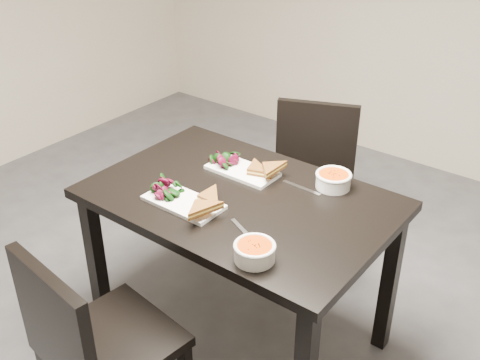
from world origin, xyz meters
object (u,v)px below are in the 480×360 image
Objects in this scene: table at (240,216)px; soup_bowl_near at (255,251)px; soup_bowl_far at (333,179)px; plate_near at (183,202)px; plate_far at (242,171)px; chair_near at (91,342)px; chair_far at (311,177)px.

soup_bowl_near reaches higher than table.
plate_near is at bearing -130.02° from soup_bowl_far.
plate_far is 2.07× the size of soup_bowl_far.
chair_near is at bearing -96.13° from table.
chair_near is at bearing -112.22° from chair_far.
soup_bowl_near is at bearing -86.74° from soup_bowl_far.
table is at bearing -105.51° from chair_far.
plate_near and plate_far have the same top height.
table is at bearing 134.20° from soup_bowl_near.
soup_bowl_far reaches higher than plate_near.
plate_near is 2.14× the size of soup_bowl_far.
soup_bowl_far is (0.26, 0.28, 0.14)m from table.
soup_bowl_near is (0.39, -1.03, 0.30)m from chair_far.
table is 0.76m from chair_near.
table is 1.41× the size of chair_near.
soup_bowl_near is (0.30, -0.30, 0.14)m from table.
plate_far is at bearing -161.19° from soup_bowl_far.
table is 3.80× the size of plate_near.
soup_bowl_near is (0.37, 0.43, 0.30)m from chair_near.
chair_near is 0.61m from plate_near.
plate_near is (-0.04, -0.91, 0.27)m from chair_far.
table is 3.92× the size of plate_far.
soup_bowl_far is at bearing 93.26° from soup_bowl_near.
soup_bowl_near reaches higher than plate_near.
soup_bowl_near is 0.61m from plate_far.
plate_near is 1.03× the size of plate_far.
soup_bowl_far is (0.35, -0.44, 0.30)m from chair_far.
chair_far is 0.95m from plate_near.
soup_bowl_far is at bearing 78.32° from chair_near.
soup_bowl_near is 0.59m from soup_bowl_far.
soup_bowl_far is (-0.03, 0.59, 0.00)m from soup_bowl_near.
chair_far reaches higher than table.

